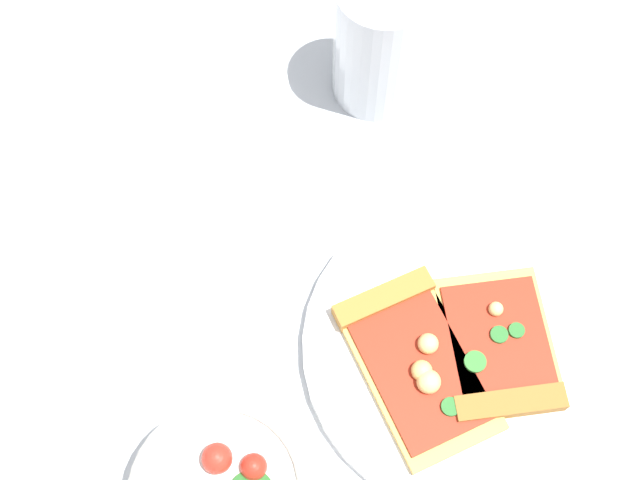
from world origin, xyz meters
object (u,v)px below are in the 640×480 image
(plate, at_px, (461,351))
(paper_napkin, at_px, (216,135))
(pizza_slice_near, at_px, (501,353))
(pizza_slice_far, at_px, (413,356))
(soda_glass, at_px, (380,43))

(plate, relative_size, paper_napkin, 1.78)
(pizza_slice_near, xyz_separation_m, pizza_slice_far, (-0.06, 0.03, 0.00))
(pizza_slice_near, xyz_separation_m, soda_glass, (0.06, 0.28, 0.05))
(plate, relative_size, pizza_slice_far, 1.76)
(plate, height_order, soda_glass, soda_glass)
(soda_glass, bearing_deg, plate, -107.05)
(soda_glass, bearing_deg, paper_napkin, 170.21)
(pizza_slice_near, distance_m, soda_glass, 0.29)
(pizza_slice_near, relative_size, paper_napkin, 0.95)
(plate, height_order, pizza_slice_near, pizza_slice_near)
(pizza_slice_near, bearing_deg, plate, 139.29)
(plate, distance_m, pizza_slice_near, 0.03)
(pizza_slice_near, height_order, soda_glass, soda_glass)
(soda_glass, bearing_deg, pizza_slice_near, -101.55)
(pizza_slice_far, relative_size, soda_glass, 1.13)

